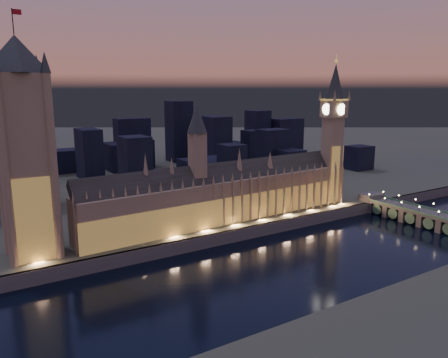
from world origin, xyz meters
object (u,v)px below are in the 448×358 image
victoria_tower (24,139)px  westminster_bridge (426,218)px  elizabeth_tower (333,121)px  palace_of_westminster (223,194)px

victoria_tower → westminster_bridge: (246.33, -65.38, -63.86)m
victoria_tower → elizabeth_tower: (218.00, -0.00, 0.59)m
elizabeth_tower → westminster_bridge: bearing=-66.6°
victoria_tower → westminster_bridge: size_ratio=1.10×
westminster_bridge → victoria_tower: bearing=165.1°
palace_of_westminster → westminster_bridge: palace_of_westminster is taller
elizabeth_tower → palace_of_westminster: bearing=-179.9°
palace_of_westminster → elizabeth_tower: bearing=0.1°
westminster_bridge → palace_of_westminster: bearing=152.9°
elizabeth_tower → victoria_tower: bearing=180.0°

